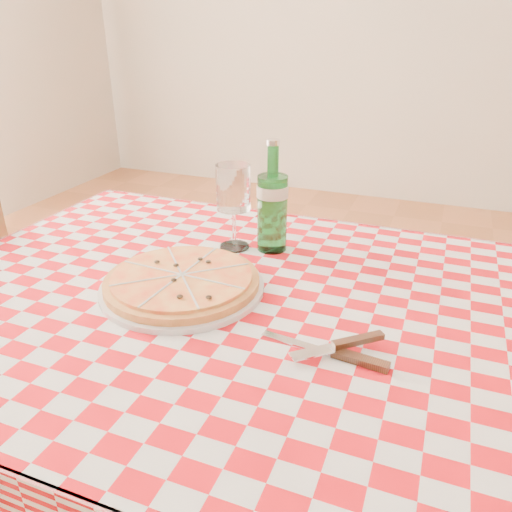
% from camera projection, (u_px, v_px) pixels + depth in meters
% --- Properties ---
extents(dining_table, '(1.20, 0.80, 0.75)m').
position_uv_depth(dining_table, '(254.00, 346.00, 0.94)').
color(dining_table, brown).
rests_on(dining_table, ground).
extents(tablecloth, '(1.30, 0.90, 0.01)m').
position_uv_depth(tablecloth, '(254.00, 303.00, 0.90)').
color(tablecloth, '#A20910').
rests_on(tablecloth, dining_table).
extents(pizza_plate, '(0.33, 0.33, 0.04)m').
position_uv_depth(pizza_plate, '(182.00, 280.00, 0.93)').
color(pizza_plate, gold).
rests_on(pizza_plate, tablecloth).
extents(water_bottle, '(0.09, 0.09, 0.24)m').
position_uv_depth(water_bottle, '(272.00, 197.00, 1.05)').
color(water_bottle, '#1A6A27').
rests_on(water_bottle, tablecloth).
extents(wine_glass, '(0.08, 0.08, 0.19)m').
position_uv_depth(wine_glass, '(234.00, 207.00, 1.07)').
color(wine_glass, silver).
rests_on(wine_glass, tablecloth).
extents(cutlery, '(0.27, 0.25, 0.02)m').
position_uv_depth(cutlery, '(333.00, 349.00, 0.75)').
color(cutlery, silver).
rests_on(cutlery, tablecloth).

